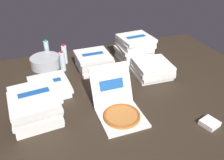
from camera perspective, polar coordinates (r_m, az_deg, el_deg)
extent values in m
cube|color=#2D2319|center=(2.21, 1.50, -4.47)|extent=(3.20, 2.40, 0.02)
cube|color=white|center=(1.97, 2.37, -9.14)|extent=(0.36, 0.36, 0.02)
cylinder|color=#B77033|center=(1.95, 2.39, -8.71)|extent=(0.31, 0.31, 0.02)
torus|color=#9C501E|center=(1.95, 2.39, -8.51)|extent=(0.30, 0.30, 0.02)
cube|color=white|center=(2.05, -0.21, -1.07)|extent=(0.36, 0.16, 0.34)
cube|color=#19519E|center=(2.04, -0.13, -1.10)|extent=(0.22, 0.04, 0.08)
cube|color=white|center=(2.35, -15.02, -2.45)|extent=(0.38, 0.38, 0.04)
cube|color=#19519E|center=(2.34, -15.08, -2.03)|extent=(0.24, 0.08, 0.00)
cube|color=white|center=(2.33, -14.81, -1.58)|extent=(0.39, 0.39, 0.04)
cube|color=white|center=(2.32, -15.11, -0.78)|extent=(0.39, 0.39, 0.04)
cube|color=#19519E|center=(2.31, -15.18, -0.35)|extent=(0.24, 0.08, 0.00)
cube|color=white|center=(2.58, 9.36, 1.62)|extent=(0.38, 0.38, 0.04)
cube|color=#19519E|center=(2.57, 9.40, 2.01)|extent=(0.24, 0.08, 0.00)
cube|color=white|center=(2.55, 9.76, 2.15)|extent=(0.38, 0.38, 0.04)
cube|color=#19519E|center=(2.54, 9.80, 2.55)|extent=(0.24, 0.08, 0.00)
cube|color=white|center=(2.54, 9.87, 2.91)|extent=(0.40, 0.40, 0.04)
cube|color=white|center=(2.53, 9.88, 3.78)|extent=(0.39, 0.39, 0.04)
cube|color=white|center=(2.67, -4.18, 3.08)|extent=(0.37, 0.37, 0.04)
cube|color=white|center=(2.67, -4.37, 3.97)|extent=(0.36, 0.36, 0.04)
cube|color=white|center=(2.64, -4.40, 4.55)|extent=(0.36, 0.36, 0.04)
cube|color=white|center=(2.63, -4.38, 5.30)|extent=(0.37, 0.37, 0.04)
cube|color=#19519E|center=(2.62, -4.40, 5.69)|extent=(0.24, 0.07, 0.00)
cube|color=white|center=(2.60, -4.68, 5.93)|extent=(0.36, 0.36, 0.04)
cube|color=#19519E|center=(2.59, -4.70, 6.34)|extent=(0.23, 0.07, 0.00)
cube|color=white|center=(2.05, -17.66, -8.70)|extent=(0.39, 0.39, 0.04)
cube|color=white|center=(2.02, -17.53, -7.93)|extent=(0.37, 0.37, 0.04)
cube|color=white|center=(1.99, -18.03, -7.24)|extent=(0.37, 0.37, 0.04)
cube|color=white|center=(1.98, -18.20, -6.19)|extent=(0.40, 0.40, 0.04)
cube|color=#19519E|center=(1.97, -18.30, -5.72)|extent=(0.24, 0.09, 0.00)
cube|color=white|center=(1.94, -18.08, -5.57)|extent=(0.38, 0.38, 0.04)
cube|color=white|center=(1.92, -18.60, -4.77)|extent=(0.39, 0.39, 0.04)
cube|color=#19519E|center=(1.91, -18.70, -4.28)|extent=(0.24, 0.08, 0.00)
cube|color=white|center=(1.92, -18.40, -3.44)|extent=(0.40, 0.40, 0.04)
cube|color=#19519E|center=(1.90, -18.50, -2.94)|extent=(0.24, 0.09, 0.00)
cube|color=white|center=(2.88, 5.23, 5.24)|extent=(0.36, 0.36, 0.04)
cube|color=#19519E|center=(2.87, 5.25, 5.61)|extent=(0.23, 0.07, 0.00)
cube|color=white|center=(2.86, 5.56, 5.85)|extent=(0.37, 0.37, 0.04)
cube|color=white|center=(2.86, 5.43, 6.67)|extent=(0.37, 0.37, 0.04)
cube|color=white|center=(2.83, 5.21, 7.30)|extent=(0.38, 0.38, 0.04)
cube|color=white|center=(2.82, 5.35, 8.00)|extent=(0.37, 0.37, 0.04)
cube|color=white|center=(2.81, 5.69, 8.76)|extent=(0.37, 0.37, 0.04)
cube|color=white|center=(2.79, 5.65, 9.42)|extent=(0.37, 0.37, 0.04)
cube|color=white|center=(2.76, 5.82, 10.03)|extent=(0.38, 0.38, 0.04)
cube|color=#19519E|center=(2.76, 5.84, 10.42)|extent=(0.24, 0.08, 0.00)
cylinder|color=#B7BABF|center=(2.80, -15.81, 4.25)|extent=(0.34, 0.34, 0.12)
cylinder|color=white|center=(2.81, -11.46, 6.07)|extent=(0.06, 0.06, 0.22)
cylinder|color=red|center=(2.77, -11.71, 8.22)|extent=(0.03, 0.03, 0.02)
cylinder|color=silver|center=(2.65, -11.91, 4.39)|extent=(0.06, 0.06, 0.22)
cylinder|color=red|center=(2.60, -12.19, 6.64)|extent=(0.03, 0.03, 0.02)
cylinder|color=silver|center=(2.99, -15.54, 7.11)|extent=(0.06, 0.06, 0.22)
cylinder|color=#239951|center=(2.95, -15.86, 9.15)|extent=(0.03, 0.03, 0.02)
cube|color=white|center=(2.05, 22.63, -9.65)|extent=(0.16, 0.16, 0.04)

